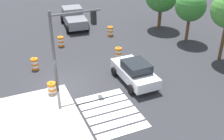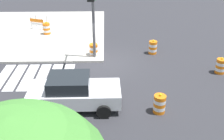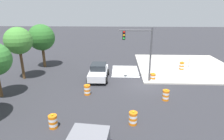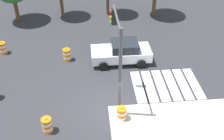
# 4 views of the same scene
# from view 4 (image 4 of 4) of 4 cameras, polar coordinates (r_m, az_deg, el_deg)

# --- Properties ---
(ground_plane) EXTENTS (120.00, 120.00, 0.00)m
(ground_plane) POSITION_cam_4_polar(r_m,az_deg,el_deg) (16.23, -0.82, -8.07)
(ground_plane) COLOR #2D2D33
(crosswalk_stripes) EXTENTS (4.35, 3.20, 0.02)m
(crosswalk_stripes) POSITION_cam_4_polar(r_m,az_deg,el_deg) (18.18, 11.39, -3.07)
(crosswalk_stripes) COLOR silver
(crosswalk_stripes) RESTS_ON ground
(sports_car) EXTENTS (4.31, 2.16, 1.63)m
(sports_car) POSITION_cam_4_polar(r_m,az_deg,el_deg) (19.57, 2.08, 3.84)
(sports_car) COLOR silver
(sports_car) RESTS_ON ground
(traffic_barrel_near_corner) EXTENTS (0.56, 0.56, 1.02)m
(traffic_barrel_near_corner) POSITION_cam_4_polar(r_m,az_deg,el_deg) (15.12, -13.56, -11.23)
(traffic_barrel_near_corner) COLOR orange
(traffic_barrel_near_corner) RESTS_ON ground
(traffic_barrel_crosswalk_end) EXTENTS (0.56, 0.56, 1.02)m
(traffic_barrel_crosswalk_end) POSITION_cam_4_polar(r_m,az_deg,el_deg) (15.27, 2.05, -9.31)
(traffic_barrel_crosswalk_end) COLOR orange
(traffic_barrel_crosswalk_end) RESTS_ON ground
(traffic_barrel_median_near) EXTENTS (0.56, 0.56, 1.02)m
(traffic_barrel_median_near) POSITION_cam_4_polar(r_m,az_deg,el_deg) (22.33, -22.13, 4.35)
(traffic_barrel_median_near) COLOR orange
(traffic_barrel_median_near) RESTS_ON ground
(traffic_barrel_far_curb) EXTENTS (0.56, 0.56, 1.02)m
(traffic_barrel_far_curb) POSITION_cam_4_polar(r_m,az_deg,el_deg) (20.20, -9.50, 3.24)
(traffic_barrel_far_curb) COLOR orange
(traffic_barrel_far_curb) RESTS_ON ground
(traffic_light_pole) EXTENTS (0.47, 3.29, 5.50)m
(traffic_light_pole) POSITION_cam_4_polar(r_m,az_deg,el_deg) (14.26, 1.19, 4.86)
(traffic_light_pole) COLOR #4C4C51
(traffic_light_pole) RESTS_ON sidewalk_corner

